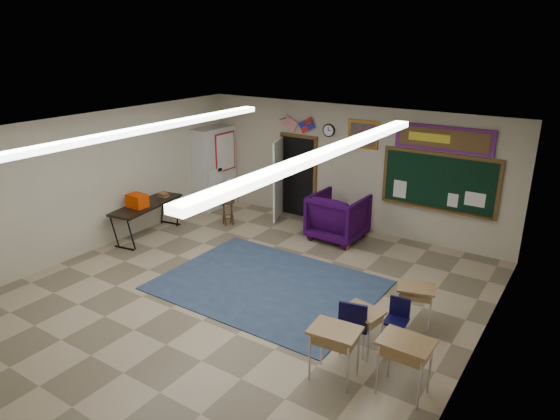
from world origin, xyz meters
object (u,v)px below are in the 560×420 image
Objects in this scene: student_desk_front_right at (415,304)px; folding_table at (147,218)px; wingback_armchair at (338,217)px; wooden_stool at (228,212)px; student_desk_front_left at (362,328)px.

student_desk_front_right is 6.59m from folding_table.
wooden_stool is (-2.72, -0.71, -0.22)m from wingback_armchair.
wooden_stool is at bearing 144.65° from student_desk_front_right.
wingback_armchair is at bearing 14.75° from wooden_stool.
student_desk_front_right is 0.35× the size of folding_table.
student_desk_front_right is 1.14× the size of wooden_stool.
folding_table is at bearing 33.39° from wingback_armchair.
folding_table reaches higher than wingback_armchair.
student_desk_front_right is 5.80m from wooden_stool.
wingback_armchair is at bearing 132.49° from student_desk_front_left.
wooden_stool is at bearing 159.53° from student_desk_front_left.
wingback_armchair is 0.59× the size of folding_table.
wingback_armchair is at bearing 120.37° from student_desk_front_right.
folding_table reaches higher than student_desk_front_right.
student_desk_front_right is at bearing 138.35° from wingback_armchair.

